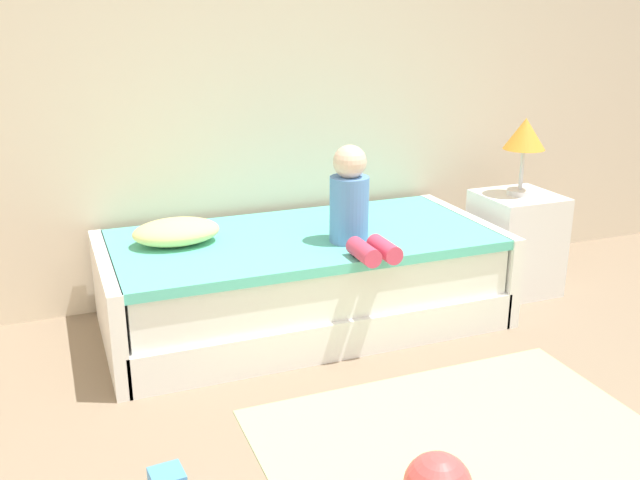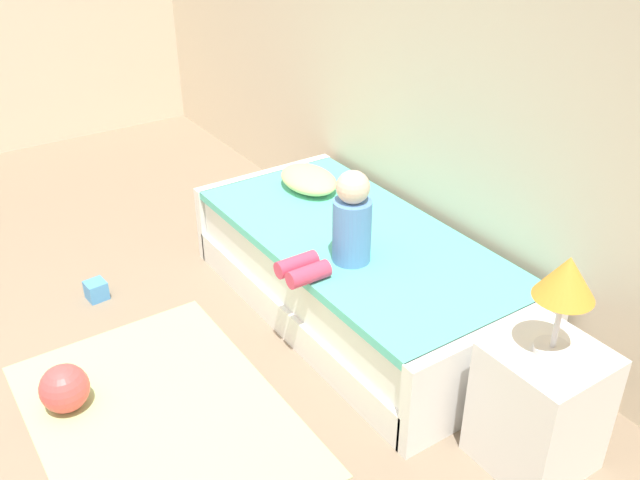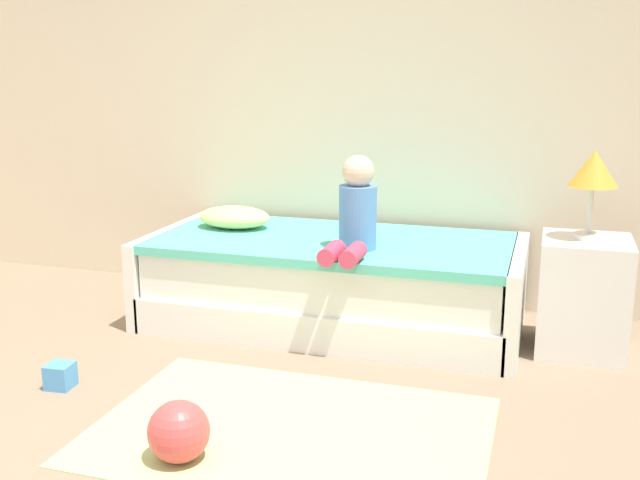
{
  "view_description": "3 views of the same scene",
  "coord_description": "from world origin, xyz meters",
  "px_view_note": "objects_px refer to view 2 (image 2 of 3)",
  "views": [
    {
      "loc": [
        -1.14,
        -1.37,
        1.66
      ],
      "look_at": [
        0.09,
        1.75,
        0.55
      ],
      "focal_mm": 39.91,
      "sensor_mm": 36.0,
      "label": 1
    },
    {
      "loc": [
        2.76,
        -0.04,
        2.4
      ],
      "look_at": [
        0.09,
        1.75,
        0.55
      ],
      "focal_mm": 39.17,
      "sensor_mm": 36.0,
      "label": 2
    },
    {
      "loc": [
        1.24,
        -1.93,
        1.47
      ],
      "look_at": [
        0.09,
        1.75,
        0.55
      ],
      "focal_mm": 41.92,
      "sensor_mm": 36.0,
      "label": 3
    }
  ],
  "objects_px": {
    "nightstand": "(540,407)",
    "toy_block": "(96,290)",
    "pillow": "(309,179)",
    "toy_ball": "(64,388)",
    "table_lamp": "(566,282)",
    "bed": "(356,274)",
    "child_figure": "(344,228)"
  },
  "relations": [
    {
      "from": "nightstand",
      "to": "toy_block",
      "type": "bearing_deg",
      "value": -152.64
    },
    {
      "from": "nightstand",
      "to": "table_lamp",
      "type": "relative_size",
      "value": 1.33
    },
    {
      "from": "table_lamp",
      "to": "bed",
      "type": "bearing_deg",
      "value": 178.81
    },
    {
      "from": "table_lamp",
      "to": "child_figure",
      "type": "bearing_deg",
      "value": -170.22
    },
    {
      "from": "bed",
      "to": "child_figure",
      "type": "xyz_separation_m",
      "value": [
        0.19,
        -0.23,
        0.46
      ]
    },
    {
      "from": "bed",
      "to": "toy_block",
      "type": "height_order",
      "value": "bed"
    },
    {
      "from": "table_lamp",
      "to": "toy_block",
      "type": "distance_m",
      "value": 2.74
    },
    {
      "from": "nightstand",
      "to": "pillow",
      "type": "distance_m",
      "value": 2.02
    },
    {
      "from": "table_lamp",
      "to": "pillow",
      "type": "distance_m",
      "value": 2.04
    },
    {
      "from": "pillow",
      "to": "toy_ball",
      "type": "bearing_deg",
      "value": -73.27
    },
    {
      "from": "child_figure",
      "to": "table_lamp",
      "type": "bearing_deg",
      "value": 9.78
    },
    {
      "from": "bed",
      "to": "pillow",
      "type": "bearing_deg",
      "value": 171.22
    },
    {
      "from": "table_lamp",
      "to": "child_figure",
      "type": "relative_size",
      "value": 0.88
    },
    {
      "from": "nightstand",
      "to": "toy_ball",
      "type": "height_order",
      "value": "nightstand"
    },
    {
      "from": "bed",
      "to": "toy_ball",
      "type": "relative_size",
      "value": 8.89
    },
    {
      "from": "table_lamp",
      "to": "pillow",
      "type": "relative_size",
      "value": 1.02
    },
    {
      "from": "toy_ball",
      "to": "bed",
      "type": "bearing_deg",
      "value": 85.73
    },
    {
      "from": "nightstand",
      "to": "child_figure",
      "type": "distance_m",
      "value": 1.25
    },
    {
      "from": "toy_block",
      "to": "pillow",
      "type": "bearing_deg",
      "value": 76.78
    },
    {
      "from": "child_figure",
      "to": "toy_block",
      "type": "distance_m",
      "value": 1.65
    },
    {
      "from": "child_figure",
      "to": "toy_ball",
      "type": "bearing_deg",
      "value": -102.35
    },
    {
      "from": "nightstand",
      "to": "toy_block",
      "type": "height_order",
      "value": "nightstand"
    },
    {
      "from": "bed",
      "to": "child_figure",
      "type": "relative_size",
      "value": 4.14
    },
    {
      "from": "bed",
      "to": "pillow",
      "type": "xyz_separation_m",
      "value": [
        -0.65,
        0.1,
        0.32
      ]
    },
    {
      "from": "nightstand",
      "to": "table_lamp",
      "type": "height_order",
      "value": "table_lamp"
    },
    {
      "from": "toy_block",
      "to": "table_lamp",
      "type": "bearing_deg",
      "value": 27.36
    },
    {
      "from": "table_lamp",
      "to": "toy_block",
      "type": "xyz_separation_m",
      "value": [
        -2.31,
        -1.19,
        -0.88
      ]
    },
    {
      "from": "bed",
      "to": "toy_block",
      "type": "bearing_deg",
      "value": -128.08
    },
    {
      "from": "toy_ball",
      "to": "table_lamp",
      "type": "bearing_deg",
      "value": 47.66
    },
    {
      "from": "child_figure",
      "to": "toy_block",
      "type": "height_order",
      "value": "child_figure"
    },
    {
      "from": "toy_ball",
      "to": "toy_block",
      "type": "height_order",
      "value": "toy_ball"
    },
    {
      "from": "bed",
      "to": "child_figure",
      "type": "distance_m",
      "value": 0.55
    }
  ]
}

